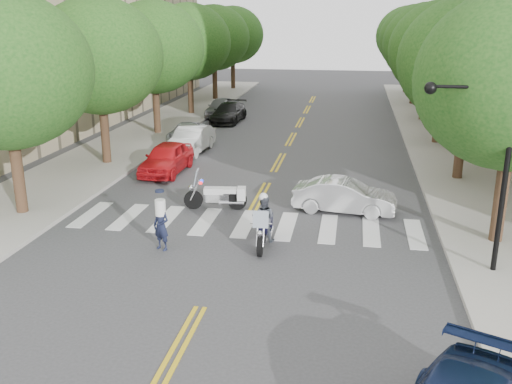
% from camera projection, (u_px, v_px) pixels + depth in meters
% --- Properties ---
extents(ground, '(140.00, 140.00, 0.00)m').
position_uv_depth(ground, '(201.00, 307.00, 15.32)').
color(ground, '#38383A').
rests_on(ground, ground).
extents(sidewalk_left, '(5.00, 60.00, 0.15)m').
position_uv_depth(sidewalk_left, '(148.00, 133.00, 37.53)').
color(sidewalk_left, '#9E9991').
rests_on(sidewalk_left, ground).
extents(sidewalk_right, '(5.00, 60.00, 0.15)m').
position_uv_depth(sidewalk_right, '(447.00, 144.00, 34.47)').
color(sidewalk_right, '#9E9991').
rests_on(sidewalk_right, ground).
extents(tree_l_0, '(6.40, 6.40, 8.45)m').
position_uv_depth(tree_l_0, '(5.00, 71.00, 20.73)').
color(tree_l_0, '#382316').
rests_on(tree_l_0, ground).
extents(tree_l_1, '(6.40, 6.40, 8.45)m').
position_uv_depth(tree_l_1, '(99.00, 56.00, 28.26)').
color(tree_l_1, '#382316').
rests_on(tree_l_1, ground).
extents(tree_l_2, '(6.40, 6.40, 8.45)m').
position_uv_depth(tree_l_2, '(153.00, 48.00, 35.79)').
color(tree_l_2, '#382316').
rests_on(tree_l_2, ground).
extents(tree_l_3, '(6.40, 6.40, 8.45)m').
position_uv_depth(tree_l_3, '(189.00, 42.00, 43.32)').
color(tree_l_3, '#382316').
rests_on(tree_l_3, ground).
extents(tree_l_4, '(6.40, 6.40, 8.45)m').
position_uv_depth(tree_l_4, '(214.00, 38.00, 50.85)').
color(tree_l_4, '#382316').
rests_on(tree_l_4, ground).
extents(tree_l_5, '(6.40, 6.40, 8.45)m').
position_uv_depth(tree_l_5, '(233.00, 35.00, 58.37)').
color(tree_l_5, '#382316').
rests_on(tree_l_5, ground).
extents(tree_r_1, '(6.40, 6.40, 8.45)m').
position_uv_depth(tree_r_1, '(470.00, 61.00, 25.42)').
color(tree_r_1, '#382316').
rests_on(tree_r_1, ground).
extents(tree_r_2, '(6.40, 6.40, 8.45)m').
position_uv_depth(tree_r_2, '(444.00, 50.00, 32.95)').
color(tree_r_2, '#382316').
rests_on(tree_r_2, ground).
extents(tree_r_3, '(6.40, 6.40, 8.45)m').
position_uv_depth(tree_r_3, '(428.00, 44.00, 40.48)').
color(tree_r_3, '#382316').
rests_on(tree_r_3, ground).
extents(tree_r_4, '(6.40, 6.40, 8.45)m').
position_uv_depth(tree_r_4, '(417.00, 39.00, 48.01)').
color(tree_r_4, '#382316').
rests_on(tree_r_4, ground).
extents(tree_r_5, '(6.40, 6.40, 8.45)m').
position_uv_depth(tree_r_5, '(409.00, 36.00, 55.54)').
color(tree_r_5, '#382316').
rests_on(tree_r_5, ground).
extents(traffic_signal_pole, '(2.82, 0.42, 6.00)m').
position_uv_depth(traffic_signal_pole, '(491.00, 154.00, 16.26)').
color(traffic_signal_pole, black).
rests_on(traffic_signal_pole, ground).
extents(motorcycle_police, '(0.80, 2.33, 1.89)m').
position_uv_depth(motorcycle_police, '(264.00, 222.00, 19.19)').
color(motorcycle_police, black).
rests_on(motorcycle_police, ground).
extents(motorcycle_parked, '(2.54, 0.79, 1.64)m').
position_uv_depth(motorcycle_parked, '(221.00, 196.00, 22.90)').
color(motorcycle_parked, black).
rests_on(motorcycle_parked, ground).
extents(officer_standing, '(0.72, 0.62, 1.68)m').
position_uv_depth(officer_standing, '(161.00, 226.00, 18.85)').
color(officer_standing, '#161B32').
rests_on(officer_standing, ground).
extents(convertible, '(4.18, 1.89, 1.33)m').
position_uv_depth(convertible, '(344.00, 196.00, 22.54)').
color(convertible, silver).
rests_on(convertible, ground).
extents(parked_car_a, '(1.90, 4.44, 1.50)m').
position_uv_depth(parked_car_a, '(167.00, 158.00, 28.17)').
color(parked_car_a, red).
rests_on(parked_car_a, ground).
extents(parked_car_b, '(1.83, 4.59, 1.48)m').
position_uv_depth(parked_car_b, '(191.00, 140.00, 32.29)').
color(parked_car_b, white).
rests_on(parked_car_b, ground).
extents(parked_car_c, '(2.16, 4.20, 1.13)m').
position_uv_depth(parked_car_c, '(187.00, 133.00, 35.17)').
color(parked_car_c, '#BABCC2').
rests_on(parked_car_c, ground).
extents(parked_car_d, '(2.13, 4.85, 1.38)m').
position_uv_depth(parked_car_d, '(229.00, 112.00, 41.66)').
color(parked_car_d, black).
rests_on(parked_car_d, ground).
extents(parked_car_e, '(1.88, 4.30, 1.44)m').
position_uv_depth(parked_car_e, '(221.00, 107.00, 43.88)').
color(parked_car_e, gray).
rests_on(parked_car_e, ground).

